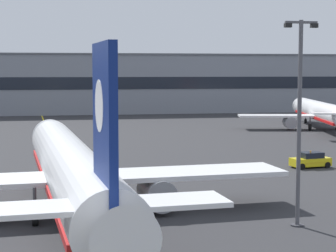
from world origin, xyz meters
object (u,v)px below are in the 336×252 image
(apron_lamp_post, at_px, (299,120))
(safety_cone_by_nose_gear, at_px, (88,174))
(airliner_foreground, at_px, (71,170))
(airliner_background, at_px, (322,112))
(service_car_second, at_px, (311,160))

(apron_lamp_post, relative_size, safety_cone_by_nose_gear, 24.75)
(airliner_foreground, relative_size, airliner_background, 1.14)
(apron_lamp_post, xyz_separation_m, safety_cone_by_nose_gear, (-12.82, 21.31, -6.86))
(airliner_background, xyz_separation_m, service_car_second, (-18.50, -38.24, -2.22))
(airliner_foreground, bearing_deg, airliner_background, 51.66)
(airliner_foreground, xyz_separation_m, service_car_second, (25.60, 17.53, -2.60))
(apron_lamp_post, xyz_separation_m, service_car_second, (10.80, 22.83, -6.35))
(airliner_background, xyz_separation_m, safety_cone_by_nose_gear, (-42.12, -39.76, -2.73))
(airliner_background, bearing_deg, apron_lamp_post, -115.64)
(service_car_second, bearing_deg, airliner_background, 64.18)
(airliner_background, bearing_deg, safety_cone_by_nose_gear, -136.65)
(service_car_second, bearing_deg, apron_lamp_post, -115.32)
(airliner_background, xyz_separation_m, apron_lamp_post, (-29.31, -61.07, 4.13))
(airliner_background, bearing_deg, airliner_foreground, -128.34)
(airliner_background, height_order, safety_cone_by_nose_gear, airliner_background)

